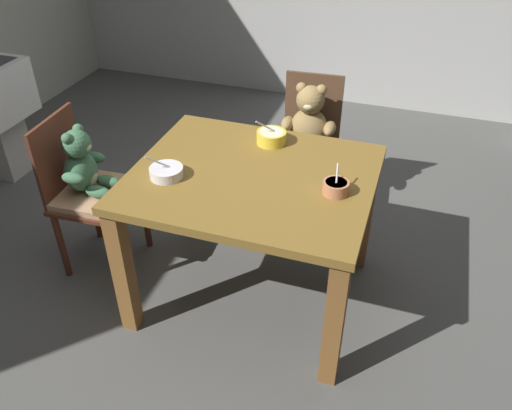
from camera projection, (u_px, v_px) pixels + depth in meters
name	position (u px, v px, depth m)	size (l,w,h in m)	color
ground_plane	(253.00, 294.00, 2.79)	(5.20, 5.20, 0.04)	#504F4D
dining_table	(253.00, 197.00, 2.42)	(1.08, 0.91, 0.73)	brown
teddy_chair_far_center	(308.00, 131.00, 3.07)	(0.39, 0.43, 0.85)	brown
teddy_chair_near_left	(87.00, 180.00, 2.69)	(0.40, 0.43, 0.86)	#552A1C
porridge_bowl_white_near_left	(166.00, 172.00, 2.32)	(0.15, 0.15, 0.12)	silver
porridge_bowl_yellow_far_center	(271.00, 137.00, 2.57)	(0.15, 0.15, 0.13)	yellow
porridge_bowl_terracotta_near_right	(336.00, 187.00, 2.21)	(0.11, 0.12, 0.11)	#BD7653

